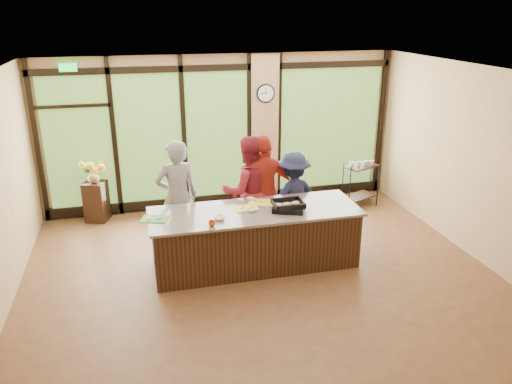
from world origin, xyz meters
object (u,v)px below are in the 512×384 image
cook_right (293,197)px  bar_cart (361,179)px  roasting_pan (288,208)px  flower_stand (97,201)px  cook_left (177,197)px  island_base (255,239)px

cook_right → bar_cart: 2.24m
roasting_pan → flower_stand: size_ratio=0.60×
cook_left → flower_stand: bearing=-56.7°
roasting_pan → flower_stand: roasting_pan is taller
flower_stand → bar_cart: bar_cart is taller
island_base → roasting_pan: (0.49, -0.13, 0.52)m
cook_right → roasting_pan: bearing=51.5°
roasting_pan → bar_cart: roasting_pan is taller
cook_left → cook_right: 1.94m
island_base → cook_right: bearing=41.0°
cook_right → island_base: bearing=25.1°
cook_left → roasting_pan: bearing=143.1°
cook_left → bar_cart: bearing=-169.5°
flower_stand → bar_cart: bearing=14.4°
island_base → cook_right: 1.17m
bar_cart → cook_right: bearing=-169.4°
bar_cart → roasting_pan: bearing=-159.7°
island_base → cook_left: size_ratio=1.64×
cook_right → bar_cart: size_ratio=1.71×
cook_left → roasting_pan: cook_left is taller
cook_left → roasting_pan: 1.82m
cook_left → bar_cart: cook_left is taller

